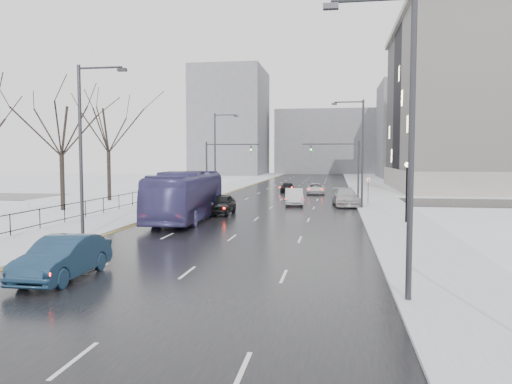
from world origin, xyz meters
The scene contains 26 objects.
road centered at (0.00, 60.00, 0.02)m, with size 16.00×150.00×0.04m, color black.
cross_road centered at (0.00, 48.00, 0.02)m, with size 130.00×10.00×0.04m, color black.
sidewalk_left centered at (-10.50, 60.00, 0.08)m, with size 5.00×150.00×0.16m, color silver.
sidewalk_right centered at (10.50, 60.00, 0.08)m, with size 5.00×150.00×0.16m, color silver.
park_strip centered at (-20.00, 60.00, 0.06)m, with size 14.00×150.00×0.12m, color white.
tree_park_d centered at (-17.80, 34.00, 0.00)m, with size 8.75×8.75×12.50m, color black, non-canonical shape.
tree_park_e centered at (-18.20, 44.00, 0.00)m, with size 9.45×9.45×13.50m, color black, non-canonical shape.
iron_fence centered at (-13.00, 30.00, 0.91)m, with size 0.06×70.00×1.30m.
streetlight_r_near centered at (8.17, 10.00, 5.62)m, with size 2.95×0.25×10.00m.
streetlight_r_mid centered at (8.17, 40.00, 5.62)m, with size 2.95×0.25×10.00m.
streetlight_l_near centered at (-8.17, 20.00, 5.62)m, with size 2.95×0.25×10.00m.
streetlight_l_far centered at (-8.17, 52.00, 5.62)m, with size 2.95×0.25×10.00m.
lamppost_r_mid centered at (11.00, 30.00, 2.94)m, with size 0.36×0.36×4.28m.
mast_signal_right centered at (7.33, 48.00, 4.11)m, with size 6.10×0.33×6.50m.
mast_signal_left centered at (-7.33, 48.00, 4.11)m, with size 6.10×0.33×6.50m.
no_uturn_sign centered at (9.20, 44.00, 2.30)m, with size 0.60×0.06×2.70m.
bldg_far_right centered at (28.00, 115.00, 11.00)m, with size 24.00×20.00×22.00m, color slate.
bldg_far_left centered at (-22.00, 125.00, 14.00)m, with size 18.00×22.00×28.00m, color slate.
bldg_far_center centered at (4.00, 140.00, 9.00)m, with size 30.00×18.00×18.00m, color slate.
sedan_left_near centered at (-4.50, 11.23, 0.87)m, with size 1.76×5.05×1.66m, color #19324B.
bus centered at (-5.10, 29.51, 1.89)m, with size 3.10×13.26×3.69m, color #3F3B72.
sedan_center_near centered at (-3.44, 33.73, 0.88)m, with size 1.98×4.93×1.68m, color black.
sedan_right_near centered at (1.94, 42.62, 0.86)m, with size 1.73×4.98×1.64m, color #BAB9BE.
sedan_right_cross centered at (3.50, 57.67, 0.73)m, with size 2.29×4.97×1.38m, color silver.
sedan_right_far centered at (6.98, 42.51, 0.88)m, with size 2.36×5.81×1.69m, color #A7A9AB.
sedan_center_far centered at (-0.50, 60.65, 0.71)m, with size 1.59×3.95×1.34m, color black.
Camera 1 is at (6.03, -6.60, 4.82)m, focal length 35.00 mm.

